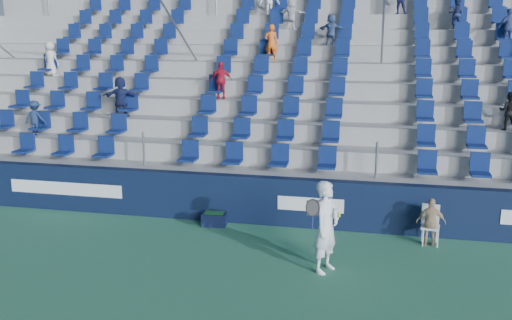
% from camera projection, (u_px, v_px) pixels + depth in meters
% --- Properties ---
extents(ground, '(70.00, 70.00, 0.00)m').
position_uv_depth(ground, '(216.00, 274.00, 11.31)').
color(ground, '#317452').
rests_on(ground, ground).
extents(sponsor_wall, '(24.00, 0.32, 1.20)m').
position_uv_depth(sponsor_wall, '(251.00, 199.00, 14.17)').
color(sponsor_wall, '#0D1732').
rests_on(sponsor_wall, ground).
extents(grandstand, '(24.00, 8.17, 6.63)m').
position_uv_depth(grandstand, '(285.00, 110.00, 18.67)').
color(grandstand, '#9E9E99').
rests_on(grandstand, ground).
extents(tennis_player, '(0.75, 0.80, 1.87)m').
position_uv_depth(tennis_player, '(326.00, 227.00, 11.26)').
color(tennis_player, white).
rests_on(tennis_player, ground).
extents(line_judge_chair, '(0.44, 0.46, 0.90)m').
position_uv_depth(line_judge_chair, '(430.00, 222.00, 12.83)').
color(line_judge_chair, white).
rests_on(line_judge_chair, ground).
extents(line_judge, '(0.65, 0.28, 1.10)m').
position_uv_depth(line_judge, '(431.00, 222.00, 12.68)').
color(line_judge, tan).
rests_on(line_judge, ground).
extents(ball_bin, '(0.60, 0.41, 0.33)m').
position_uv_depth(ball_bin, '(214.00, 218.00, 14.06)').
color(ball_bin, '#0E1536').
rests_on(ball_bin, ground).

